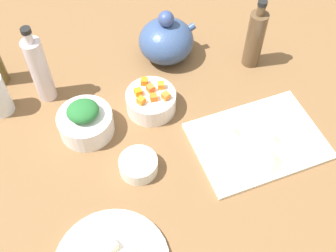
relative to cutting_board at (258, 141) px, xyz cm
name	(u,v)px	position (x,y,z in cm)	size (l,w,h in cm)	color
tabletop	(168,141)	(-20.33, 10.96, -2.00)	(190.00, 190.00, 3.00)	brown
cutting_board	(258,141)	(0.00, 0.00, 0.00)	(32.59, 23.33, 1.00)	white
bowl_greens	(86,123)	(-38.51, 21.93, 2.59)	(14.11, 14.11, 6.19)	white
bowl_carrots	(152,101)	(-20.11, 21.79, 2.32)	(13.39, 13.39, 5.64)	white
bowl_small_side	(138,165)	(-30.86, 5.28, 1.47)	(9.43, 9.43, 3.95)	white
teapot	(166,40)	(-8.14, 38.45, 5.91)	(17.57, 15.74, 16.40)	#374F7F
bottle_1	(39,69)	(-44.70, 38.18, 9.88)	(5.08, 5.08, 23.89)	silver
bottle_2	(255,38)	(13.52, 25.70, 8.81)	(5.07, 5.07, 21.77)	brown
carrot_cube_0	(138,92)	(-23.25, 23.22, 6.04)	(1.80, 1.80, 1.80)	orange
carrot_cube_1	(161,85)	(-16.84, 22.90, 6.04)	(1.80, 1.80, 1.80)	orange
carrot_cube_2	(166,96)	(-17.24, 18.99, 6.04)	(1.80, 1.80, 1.80)	orange
carrot_cube_3	(141,101)	(-23.68, 20.23, 6.04)	(1.80, 1.80, 1.80)	orange
carrot_cube_4	(153,98)	(-20.59, 19.91, 6.04)	(1.80, 1.80, 1.80)	orange
carrot_cube_5	(146,81)	(-19.90, 26.02, 6.04)	(1.80, 1.80, 1.80)	orange
carrot_cube_6	(150,88)	(-19.81, 23.09, 6.04)	(1.80, 1.80, 1.80)	orange
chopped_greens_mound	(83,111)	(-38.51, 21.93, 7.67)	(8.12, 7.49, 3.97)	#266B30
tofu_cube_3	(112,246)	(-43.72, -11.01, 1.80)	(2.20, 2.20, 2.20)	#F0E9CB
dumpling_0	(273,141)	(2.57, -2.69, 1.75)	(5.06, 4.66, 2.51)	beige
dumpling_1	(273,160)	(-0.66, -7.28, 1.88)	(5.64, 4.80, 2.77)	beige
dumpling_2	(233,134)	(-5.40, 3.66, 1.71)	(4.95, 4.40, 2.41)	beige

